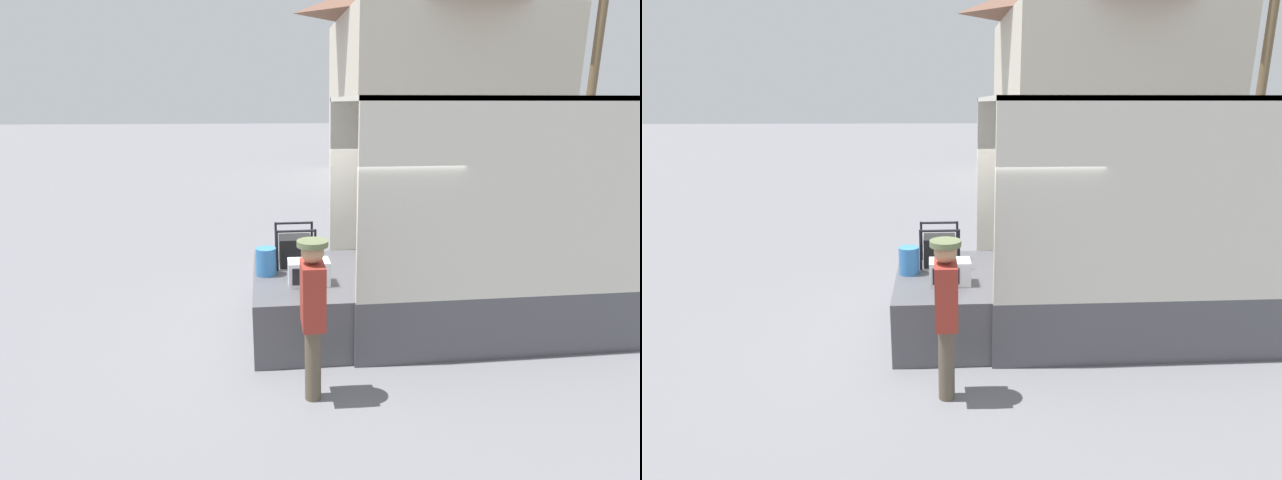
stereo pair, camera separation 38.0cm
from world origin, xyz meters
TOP-DOWN VIEW (x-y plane):
  - ground_plane at (0.00, 0.00)m, footprint 160.00×160.00m
  - box_truck at (3.36, 0.00)m, footprint 5.69×2.38m
  - tailgate_deck at (-0.62, 0.00)m, footprint 1.24×2.26m
  - microwave at (-0.49, -0.40)m, footprint 0.55×0.35m
  - portable_generator at (-0.60, 0.45)m, footprint 0.59×0.54m
  - orange_bucket at (-1.06, 0.04)m, footprint 0.29×0.29m
  - worker_person at (-0.58, -1.78)m, footprint 0.33×0.44m
  - house_backdrop at (6.51, 15.04)m, footprint 8.70×8.00m
  - utility_pole at (9.71, 9.17)m, footprint 1.80×0.28m

SIDE VIEW (x-z plane):
  - ground_plane at x=0.00m, z-range 0.00..0.00m
  - tailgate_deck at x=-0.62m, z-range 0.00..0.85m
  - box_truck at x=3.36m, z-range -0.63..2.64m
  - microwave at x=-0.49m, z-range 0.85..1.18m
  - orange_bucket at x=-1.06m, z-range 0.85..1.24m
  - portable_generator at x=-0.60m, z-range 0.77..1.37m
  - worker_person at x=-0.58m, z-range 0.22..2.05m
  - utility_pole at x=9.71m, z-range 0.15..7.25m
  - house_backdrop at x=6.51m, z-range 0.09..9.12m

